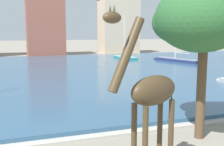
{
  "coord_description": "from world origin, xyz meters",
  "views": [
    {
      "loc": [
        -6.83,
        -5.2,
        4.66
      ],
      "look_at": [
        -1.39,
        10.53,
        2.2
      ],
      "focal_mm": 45.12,
      "sensor_mm": 36.0,
      "label": 1
    }
  ],
  "objects_px": {
    "giraffe_statue": "(150,94)",
    "sailboat_navy": "(174,61)",
    "sailboat_teal": "(124,58)",
    "shade_tree": "(206,18)"
  },
  "relations": [
    {
      "from": "sailboat_navy",
      "to": "sailboat_teal",
      "type": "bearing_deg",
      "value": 128.09
    },
    {
      "from": "sailboat_teal",
      "to": "shade_tree",
      "type": "height_order",
      "value": "sailboat_teal"
    },
    {
      "from": "giraffe_statue",
      "to": "shade_tree",
      "type": "distance_m",
      "value": 4.91
    },
    {
      "from": "shade_tree",
      "to": "sailboat_teal",
      "type": "bearing_deg",
      "value": 74.1
    },
    {
      "from": "giraffe_statue",
      "to": "shade_tree",
      "type": "relative_size",
      "value": 0.8
    },
    {
      "from": "giraffe_statue",
      "to": "sailboat_navy",
      "type": "relative_size",
      "value": 0.61
    },
    {
      "from": "sailboat_navy",
      "to": "shade_tree",
      "type": "xyz_separation_m",
      "value": [
        -14.66,
        -26.23,
        4.8
      ]
    },
    {
      "from": "sailboat_teal",
      "to": "shade_tree",
      "type": "relative_size",
      "value": 1.05
    },
    {
      "from": "giraffe_statue",
      "to": "sailboat_teal",
      "type": "relative_size",
      "value": 0.75
    },
    {
      "from": "giraffe_statue",
      "to": "sailboat_navy",
      "type": "height_order",
      "value": "sailboat_navy"
    }
  ]
}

